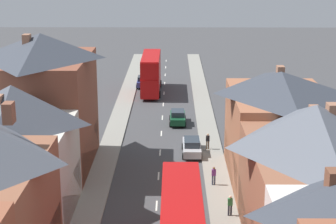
{
  "coord_description": "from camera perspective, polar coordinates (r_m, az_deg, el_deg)",
  "views": [
    {
      "loc": [
        1.26,
        -15.98,
        19.13
      ],
      "look_at": [
        0.71,
        43.2,
        2.09
      ],
      "focal_mm": 60.0,
      "sensor_mm": 36.0,
      "label": 1
    }
  ],
  "objects": [
    {
      "name": "pavement_left",
      "position": [
        57.6,
        -5.85,
        -3.35
      ],
      "size": [
        2.2,
        104.0,
        0.14
      ],
      "primitive_type": "cube",
      "color": "gray",
      "rests_on": "ground"
    },
    {
      "name": "pavement_right",
      "position": [
        57.38,
        4.34,
        -3.39
      ],
      "size": [
        2.2,
        104.0,
        0.14
      ],
      "primitive_type": "cube",
      "color": "gray",
      "rests_on": "ground"
    },
    {
      "name": "centre_line_dashes",
      "position": [
        55.4,
        -0.81,
        -4.13
      ],
      "size": [
        0.14,
        97.8,
        0.01
      ],
      "color": "silver",
      "rests_on": "ground"
    },
    {
      "name": "double_decker_bus_mid_street",
      "position": [
        78.16,
        -1.74,
        4.01
      ],
      "size": [
        2.74,
        10.8,
        5.3
      ],
      "color": "#B70F0F",
      "rests_on": "ground"
    },
    {
      "name": "car_near_blue",
      "position": [
        81.8,
        -2.55,
        3.12
      ],
      "size": [
        1.9,
        3.91,
        1.65
      ],
      "color": "navy",
      "rests_on": "ground"
    },
    {
      "name": "car_near_silver",
      "position": [
        54.69,
        2.43,
        -3.51
      ],
      "size": [
        1.9,
        4.51,
        1.63
      ],
      "color": "#B7BABF",
      "rests_on": "ground"
    },
    {
      "name": "car_parked_right_a",
      "position": [
        64.24,
        0.99,
        -0.5
      ],
      "size": [
        1.9,
        4.11,
        1.63
      ],
      "color": "#144728",
      "rests_on": "ground"
    },
    {
      "name": "pedestrian_mid_right",
      "position": [
        42.38,
        6.33,
        -9.32
      ],
      "size": [
        0.36,
        0.22,
        1.61
      ],
      "color": "#23232D",
      "rests_on": "pavement_right"
    },
    {
      "name": "pedestrian_far_left",
      "position": [
        47.51,
        4.67,
        -6.38
      ],
      "size": [
        0.36,
        0.22,
        1.61
      ],
      "color": "#3D4256",
      "rests_on": "pavement_right"
    },
    {
      "name": "pedestrian_far_right",
      "position": [
        55.8,
        4.06,
        -2.9
      ],
      "size": [
        0.36,
        0.22,
        1.61
      ],
      "color": "brown",
      "rests_on": "pavement_right"
    }
  ]
}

